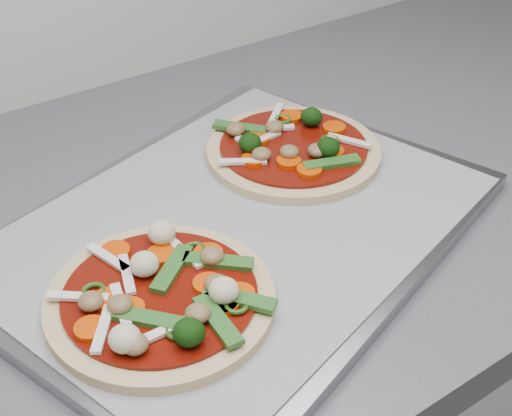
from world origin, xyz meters
TOP-DOWN VIEW (x-y plane):
  - baking_tray at (0.42, 1.24)m, footprint 0.54×0.46m
  - parchment at (0.42, 1.24)m, footprint 0.51×0.43m
  - pizza_left at (0.31, 1.18)m, footprint 0.18×0.18m
  - pizza_right at (0.53, 1.30)m, footprint 0.25×0.25m

SIDE VIEW (x-z plane):
  - baking_tray at x=0.42m, z-range 0.90..0.91m
  - parchment at x=0.42m, z-range 0.91..0.92m
  - pizza_right at x=0.53m, z-range 0.91..0.94m
  - pizza_left at x=0.31m, z-range 0.91..0.94m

